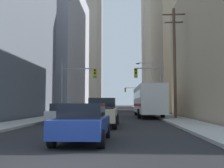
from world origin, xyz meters
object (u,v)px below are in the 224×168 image
Objects in this scene: city_bus at (148,100)px; sedan_blue at (83,122)px; sedan_silver at (63,113)px; pickup_truck_beige at (102,112)px; traffic_signal_near_left at (77,81)px; sedan_red at (90,109)px; traffic_signal_near_right at (149,81)px; traffic_signal_far_right at (134,93)px.

city_bus is 2.75× the size of sedan_blue.
city_bus is at bearing 50.64° from sedan_silver.
pickup_truck_beige is 11.87m from traffic_signal_near_left.
pickup_truck_beige is 17.93m from sedan_red.
sedan_red is at bearing 89.90° from sedan_silver.
sedan_blue is 1.00× the size of sedan_red.
sedan_red is at bearing 97.44° from sedan_blue.
sedan_red is 0.70× the size of traffic_signal_near_left.
pickup_truck_beige is at bearing -70.77° from traffic_signal_near_left.
traffic_signal_near_left is at bearing -94.14° from sedan_red.
sedan_silver is (-7.43, -9.05, -1.16)m from city_bus.
sedan_silver is at bearing -86.65° from traffic_signal_near_left.
traffic_signal_near_right is 34.69m from traffic_signal_far_right.
traffic_signal_near_right is (4.30, 17.76, 3.23)m from sedan_blue.
traffic_signal_near_right is at bearing -89.10° from traffic_signal_far_right.
traffic_signal_near_left reaches higher than sedan_red.
traffic_signal_near_right is at bearing 76.40° from sedan_blue.
sedan_blue is 0.70× the size of traffic_signal_near_right.
pickup_truck_beige is (-4.12, -11.88, -1.00)m from city_bus.
city_bus is 19.32m from sedan_blue.
city_bus is at bearing 7.68° from traffic_signal_near_left.
pickup_truck_beige is 0.90× the size of traffic_signal_near_left.
sedan_red is (-3.28, 17.63, -0.16)m from pickup_truck_beige.
city_bus is 2.74× the size of sedan_silver.
traffic_signal_near_left is at bearing 109.23° from pickup_truck_beige.
traffic_signal_far_right is (3.68, 45.50, 3.13)m from pickup_truck_beige.
traffic_signal_far_right is (3.75, 52.45, 3.29)m from sedan_blue.
pickup_truck_beige is 1.29× the size of sedan_red.
pickup_truck_beige is at bearing 89.42° from sedan_blue.
sedan_red is 0.70× the size of traffic_signal_far_right.
traffic_signal_near_left is at bearing 101.77° from sedan_blue.
sedan_red is (0.03, 14.80, 0.00)m from sedan_silver.
sedan_blue is 18.56m from traffic_signal_near_right.
sedan_red is at bearing 85.86° from traffic_signal_near_left.
pickup_truck_beige is 6.95m from sedan_blue.
sedan_blue is 18.44m from traffic_signal_near_left.
sedan_blue is 52.69m from traffic_signal_far_right.
sedan_blue is 0.70× the size of traffic_signal_near_left.
sedan_silver is (-3.23, 9.77, 0.00)m from sedan_blue.
city_bus is at bearing -89.25° from traffic_signal_far_right.
traffic_signal_near_left is at bearing 93.35° from sedan_silver.
traffic_signal_near_left is at bearing -102.13° from traffic_signal_far_right.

